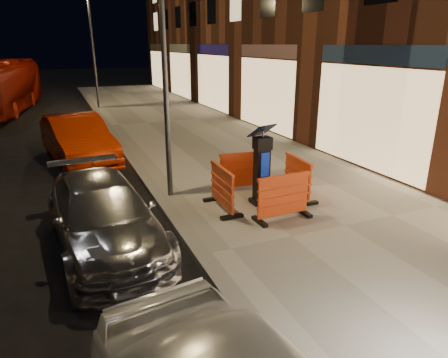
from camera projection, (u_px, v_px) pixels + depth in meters
name	position (u px, v px, depth m)	size (l,w,h in m)	color
ground_plane	(204.00, 262.00, 6.89)	(120.00, 120.00, 0.00)	black
sidewalk	(345.00, 229.00, 7.97)	(6.00, 60.00, 0.15)	gray
kerb	(204.00, 258.00, 6.87)	(0.30, 60.00, 0.15)	slate
parking_kiosk	(262.00, 167.00, 8.81)	(0.54, 0.54, 1.70)	black
barrier_front	(283.00, 197.00, 8.10)	(1.22, 0.50, 0.95)	#E64518
barrier_back	(243.00, 171.00, 9.76)	(1.22, 0.50, 0.95)	#E64518
barrier_kerbside	(222.00, 189.00, 8.58)	(1.22, 0.50, 0.95)	#E64518
barrier_bldgside	(297.00, 178.00, 9.28)	(1.22, 0.50, 0.95)	#E64518
car_silver	(107.00, 246.00, 7.45)	(1.73, 4.25, 1.23)	#A1A1A5
car_red	(80.00, 162.00, 12.78)	(1.55, 4.45, 1.47)	#AA2103
bus_doubledecker	(6.00, 112.00, 22.07)	(2.35, 10.04, 2.80)	#901205
street_lamp_mid	(164.00, 65.00, 8.59)	(0.12, 0.12, 6.00)	#3F3F44
street_lamp_far	(93.00, 52.00, 21.68)	(0.12, 0.12, 6.00)	#3F3F44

